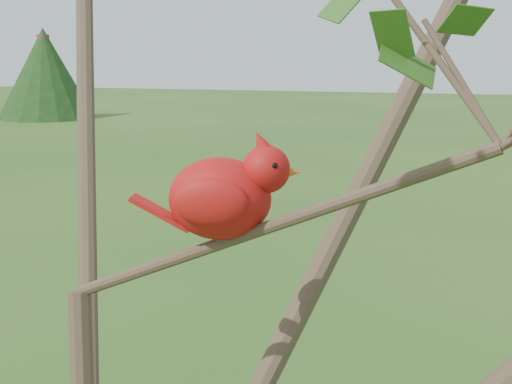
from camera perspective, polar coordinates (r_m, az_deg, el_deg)
crabapple_tree at (r=1.05m, az=-12.87°, el=-0.52°), size 2.35×2.05×2.95m
cardinal at (r=1.07m, az=-2.23°, el=-0.16°), size 0.24×0.14×0.17m
distant_trees at (r=24.19m, az=5.49°, el=8.37°), size 43.41×10.70×3.06m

